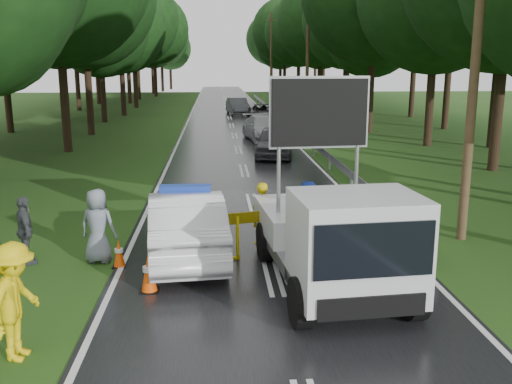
{
  "coord_description": "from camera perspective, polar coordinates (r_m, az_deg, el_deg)",
  "views": [
    {
      "loc": [
        -1.18,
        -11.89,
        4.51
      ],
      "look_at": [
        -0.18,
        2.22,
        1.3
      ],
      "focal_mm": 40.0,
      "sensor_mm": 36.0,
      "label": 1
    }
  ],
  "objects": [
    {
      "name": "ground",
      "position": [
        12.77,
        1.52,
        -7.9
      ],
      "size": [
        160.0,
        160.0,
        0.0
      ],
      "primitive_type": "plane",
      "color": "#1F4112",
      "rests_on": "ground"
    },
    {
      "name": "road",
      "position": [
        42.15,
        -2.45,
        6.65
      ],
      "size": [
        7.0,
        140.0,
        0.02
      ],
      "primitive_type": "cube",
      "color": "black",
      "rests_on": "ground"
    },
    {
      "name": "guardrail",
      "position": [
        42.03,
        2.65,
        7.37
      ],
      "size": [
        0.12,
        60.06,
        0.7
      ],
      "color": "gray",
      "rests_on": "ground"
    },
    {
      "name": "utility_pole_near",
      "position": [
        15.3,
        21.26,
        14.02
      ],
      "size": [
        1.4,
        0.24,
        10.0
      ],
      "color": "#493622",
      "rests_on": "ground"
    },
    {
      "name": "utility_pole_mid",
      "position": [
        40.4,
        5.17,
        13.53
      ],
      "size": [
        1.4,
        0.24,
        10.0
      ],
      "color": "#493622",
      "rests_on": "ground"
    },
    {
      "name": "utility_pole_far",
      "position": [
        66.2,
        1.51,
        13.27
      ],
      "size": [
        1.4,
        0.24,
        10.0
      ],
      "color": "#493622",
      "rests_on": "ground"
    },
    {
      "name": "police_sedan",
      "position": [
        13.54,
        -7.0,
        -3.25
      ],
      "size": [
        2.11,
        4.93,
        1.74
      ],
      "rotation": [
        0.0,
        0.0,
        3.23
      ],
      "color": "white",
      "rests_on": "ground"
    },
    {
      "name": "work_truck",
      "position": [
        11.44,
        7.87,
        -4.5
      ],
      "size": [
        2.77,
        5.44,
        4.19
      ],
      "rotation": [
        0.0,
        0.0,
        0.09
      ],
      "color": "gray",
      "rests_on": "ground"
    },
    {
      "name": "barrier",
      "position": [
        13.46,
        1.38,
        -2.96
      ],
      "size": [
        2.68,
        0.75,
        1.14
      ],
      "rotation": [
        0.0,
        0.0,
        0.26
      ],
      "color": "yellow",
      "rests_on": "ground"
    },
    {
      "name": "officer",
      "position": [
        14.42,
        0.47,
        -2.14
      ],
      "size": [
        0.68,
        0.68,
        1.59
      ],
      "primitive_type": "imported",
      "rotation": [
        0.0,
        0.0,
        3.93
      ],
      "color": "gold",
      "rests_on": "ground"
    },
    {
      "name": "civilian",
      "position": [
        13.25,
        5.38,
        -2.92
      ],
      "size": [
        1.09,
        0.96,
        1.87
      ],
      "primitive_type": "imported",
      "rotation": [
        0.0,
        0.0,
        0.32
      ],
      "color": "#1A37A9",
      "rests_on": "ground"
    },
    {
      "name": "bystander_left",
      "position": [
        9.64,
        -22.95,
        -10.04
      ],
      "size": [
        0.89,
        1.31,
        1.88
      ],
      "primitive_type": "imported",
      "rotation": [
        0.0,
        0.0,
        1.41
      ],
      "color": "yellow",
      "rests_on": "ground"
    },
    {
      "name": "bystander_mid",
      "position": [
        13.98,
        -22.08,
        -3.6
      ],
      "size": [
        0.78,
        1.0,
        1.59
      ],
      "primitive_type": "imported",
      "rotation": [
        0.0,
        0.0,
        2.06
      ],
      "color": "#404448",
      "rests_on": "ground"
    },
    {
      "name": "bystander_right",
      "position": [
        13.58,
        -15.53,
        -3.27
      ],
      "size": [
        0.96,
        0.75,
        1.73
      ],
      "primitive_type": "imported",
      "rotation": [
        0.0,
        0.0,
        2.88
      ],
      "color": "slate",
      "rests_on": "ground"
    },
    {
      "name": "queue_car_first",
      "position": [
        28.01,
        1.82,
        5.06
      ],
      "size": [
        2.33,
        4.57,
        1.49
      ],
      "primitive_type": "imported",
      "rotation": [
        0.0,
        0.0,
        -0.13
      ],
      "color": "#3A3B41",
      "rests_on": "ground"
    },
    {
      "name": "queue_car_second",
      "position": [
        33.94,
        0.89,
        6.4
      ],
      "size": [
        2.73,
        5.29,
        1.47
      ],
      "primitive_type": "imported",
      "rotation": [
        0.0,
        0.0,
        0.14
      ],
      "color": "#B0B1B8",
      "rests_on": "ground"
    },
    {
      "name": "queue_car_third",
      "position": [
        44.4,
        0.85,
        7.87
      ],
      "size": [
        2.37,
        5.09,
        1.41
      ],
      "primitive_type": "imported",
      "rotation": [
        0.0,
        0.0,
        -0.01
      ],
      "color": "black",
      "rests_on": "ground"
    },
    {
      "name": "queue_car_fourth",
      "position": [
        51.14,
        -1.85,
        8.56
      ],
      "size": [
        2.09,
        4.65,
        1.48
      ],
      "primitive_type": "imported",
      "rotation": [
        0.0,
        0.0,
        0.12
      ],
      "color": "#414449",
      "rests_on": "ground"
    },
    {
      "name": "cone_near_left",
      "position": [
        11.72,
        -10.67,
        -7.99
      ],
      "size": [
        0.39,
        0.39,
        0.82
      ],
      "color": "black",
      "rests_on": "ground"
    },
    {
      "name": "cone_center",
      "position": [
        14.55,
        1.51,
        -3.62
      ],
      "size": [
        0.39,
        0.39,
        0.83
      ],
      "color": "black",
      "rests_on": "ground"
    },
    {
      "name": "cone_far",
      "position": [
        15.4,
        3.79,
        -3.08
      ],
      "size": [
        0.3,
        0.3,
        0.64
      ],
      "color": "black",
      "rests_on": "ground"
    },
    {
      "name": "cone_left_mid",
      "position": [
        13.27,
        -13.55,
        -6.0
      ],
      "size": [
        0.31,
        0.31,
        0.66
      ],
      "color": "black",
      "rests_on": "ground"
    },
    {
      "name": "cone_right",
      "position": [
        14.48,
        10.47,
        -4.19
      ],
      "size": [
        0.33,
        0.33,
        0.7
      ],
      "color": "black",
      "rests_on": "ground"
    }
  ]
}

